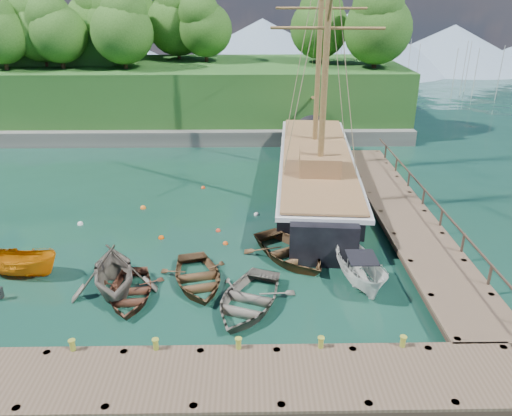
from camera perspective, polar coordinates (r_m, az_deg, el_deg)
The scene contains 26 objects.
ground at distance 23.49m, azimuth -6.74°, elevation -8.86°, with size 160.00×160.00×0.00m, color #133225.
dock_near at distance 17.94m, azimuth -2.06°, elevation -18.97°, with size 20.00×3.20×1.10m.
dock_east at distance 30.70m, azimuth 16.38°, elevation -0.59°, with size 3.20×24.00×1.10m.
bollard_0 at distance 20.30m, azimuth -19.91°, elevation -16.32°, with size 0.26×0.26×0.45m, color olive.
bollard_1 at distance 19.57m, azimuth -11.19°, elevation -16.89°, with size 0.26×0.26×0.45m, color olive.
bollard_2 at distance 19.27m, azimuth -1.97°, elevation -17.09°, with size 0.26×0.26×0.45m, color olive.
bollard_3 at distance 19.45m, azimuth 7.30°, elevation -16.87°, with size 0.26×0.26×0.45m, color olive.
bollard_4 at distance 20.07m, azimuth 16.16°, elevation -16.27°, with size 0.26×0.26×0.45m, color olive.
rowboat_0 at distance 23.22m, azimuth -14.18°, elevation -9.92°, with size 2.87×4.02×0.83m, color brown.
rowboat_1 at distance 23.90m, azimuth -15.76°, elevation -9.06°, with size 3.84×4.44×2.34m, color #655D52.
rowboat_2 at distance 23.65m, azimuth -6.68°, elevation -8.61°, with size 3.18×4.45×0.92m, color #4F3620.
rowboat_3 at distance 21.97m, azimuth -0.97°, elevation -11.25°, with size 3.45×4.83×1.00m, color #635D53.
rowboat_4 at distance 25.59m, azimuth 3.88°, elevation -5.78°, with size 3.55×4.97×1.03m, color #533921.
motorboat_orange at distance 26.60m, azimuth -25.17°, elevation -7.00°, with size 1.46×3.88×1.50m, color #C86C08.
cabin_boat_white at distance 23.96m, azimuth 11.74°, elevation -8.52°, with size 1.61×4.27×1.65m, color white.
schooner at distance 33.78m, azimuth 6.86°, elevation 3.67°, with size 6.51×26.82×19.52m.
mooring_buoy_0 at distance 27.65m, azimuth -23.07°, elevation -5.43°, with size 0.32×0.32×0.32m, color white.
mooring_buoy_1 at distance 28.00m, azimuth -10.77°, elevation -3.43°, with size 0.32×0.32×0.32m, color #DC4B06.
mooring_buoy_2 at distance 28.39m, azimuth -4.34°, elevation -2.65°, with size 0.28×0.28×0.28m, color red.
mooring_buoy_3 at distance 30.29m, azimuth 0.04°, elevation -0.81°, with size 0.31×0.31×0.31m, color white.
mooring_buoy_4 at distance 31.98m, azimuth -12.77°, elevation -0.05°, with size 0.36×0.36×0.36m, color orange.
mooring_buoy_5 at distance 34.56m, azimuth -6.06°, elevation 2.26°, with size 0.30×0.30×0.30m, color #DB4619.
mooring_buoy_6 at distance 30.85m, azimuth -19.43°, elevation -1.78°, with size 0.34×0.34×0.34m, color silver.
mooring_buoy_7 at distance 26.97m, azimuth -3.51°, elevation -4.13°, with size 0.28×0.28×0.28m, color #DB4F17.
headland at distance 53.73m, azimuth -18.12°, elevation 15.12°, with size 51.00×19.31×12.90m.
distant_ridge at distance 90.07m, azimuth 0.25°, elevation 18.54°, with size 117.00×40.00×10.00m.
Camera 1 is at (2.38, -19.67, 12.61)m, focal length 35.00 mm.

